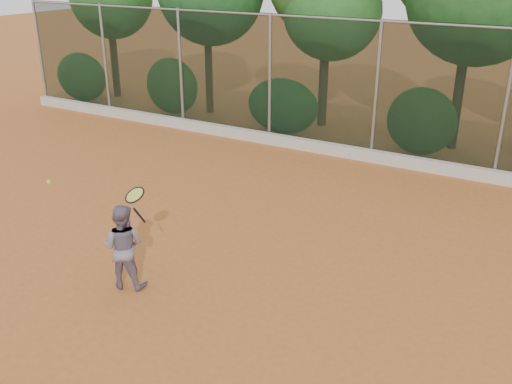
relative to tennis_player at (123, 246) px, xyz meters
The scene contains 6 objects.
ground 1.73m from the tennis_player, 30.60° to the left, with size 80.00×80.00×0.00m, color #AF5F29.
concrete_curb 7.76m from the tennis_player, 79.89° to the left, with size 24.00×0.20×0.30m, color #BDB7AF.
tennis_player is the anchor object (origin of this frame).
chainlink_fence 8.01m from the tennis_player, 80.12° to the left, with size 24.09×0.09×3.50m.
tennis_racket 1.04m from the tennis_player, 10.69° to the right, with size 0.38×0.36×0.59m.
tennis_ball_in_flight 1.48m from the tennis_player, 144.37° to the right, with size 0.07×0.07×0.07m.
Camera 1 is at (4.35, -6.61, 4.92)m, focal length 40.00 mm.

